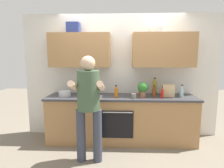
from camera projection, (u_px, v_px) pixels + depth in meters
The scene contains 16 objects.
ground_plane at pixel (121, 141), 3.63m from camera, with size 12.00×12.00×0.00m, color #756B5B.
back_wall_unit at pixel (121, 64), 3.69m from camera, with size 4.00×0.38×2.50m.
counter at pixel (121, 119), 3.56m from camera, with size 2.84×0.67×0.90m.
person_standing at pixel (89, 101), 2.78m from camera, with size 0.49×0.45×1.66m.
bottle_vinegar at pixel (154, 92), 3.41m from camera, with size 0.07×0.07×0.22m.
bottle_water at pixel (182, 92), 3.42m from camera, with size 0.07×0.07×0.23m.
bottle_hotsauce at pixel (162, 94), 3.34m from camera, with size 0.05×0.05×0.21m.
bottle_oil at pixel (155, 88), 3.60m from camera, with size 0.08×0.08×0.35m.
bottle_juice at pixel (116, 92), 3.42m from camera, with size 0.07×0.07×0.23m.
bottle_syrup at pixel (141, 91), 3.58m from camera, with size 0.08×0.08×0.23m.
cup_stoneware at pixel (134, 96), 3.31m from camera, with size 0.08×0.08×0.09m, color slate.
mixing_bowl at pixel (65, 94), 3.51m from camera, with size 0.22×0.22×0.10m, color silver.
knife_block at pixel (92, 91), 3.37m from camera, with size 0.10×0.14×0.30m.
potted_herb at pixel (143, 88), 3.39m from camera, with size 0.20×0.20×0.29m.
grocery_bag_produce at pixel (84, 89), 3.59m from camera, with size 0.22×0.15×0.24m, color silver.
grocery_bag_bread at pixel (168, 90), 3.49m from camera, with size 0.22×0.20×0.22m, color tan.
Camera 1 is at (-0.04, -3.44, 1.63)m, focal length 29.33 mm.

